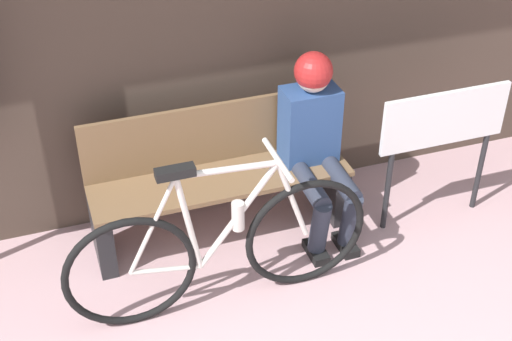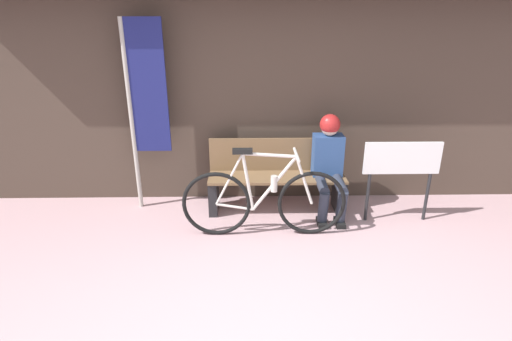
% 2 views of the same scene
% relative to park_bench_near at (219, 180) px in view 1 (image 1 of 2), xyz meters
% --- Properties ---
extents(park_bench_near, '(1.59, 0.42, 0.84)m').
position_rel_park_bench_near_xyz_m(park_bench_near, '(0.00, 0.00, 0.00)').
color(park_bench_near, brown).
rests_on(park_bench_near, ground_plane).
extents(bicycle, '(1.71, 0.40, 0.96)m').
position_rel_park_bench_near_xyz_m(bicycle, '(-0.17, -0.62, 0.00)').
color(bicycle, black).
rests_on(bicycle, ground_plane).
extents(person_seated, '(0.34, 0.64, 1.17)m').
position_rel_park_bench_near_xyz_m(person_seated, '(0.59, -0.12, 0.28)').
color(person_seated, '#2D3342').
rests_on(person_seated, ground_plane).
extents(signboard, '(0.84, 0.04, 0.93)m').
position_rel_park_bench_near_xyz_m(signboard, '(1.34, -0.32, 0.29)').
color(signboard, '#232326').
rests_on(signboard, ground_plane).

